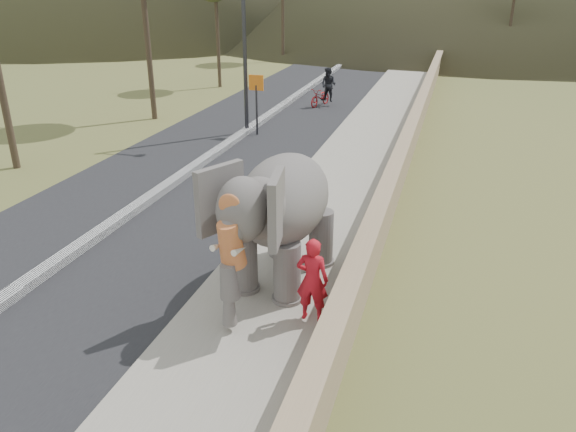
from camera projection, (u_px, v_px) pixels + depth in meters
The scene contains 10 objects.
ground at pixel (243, 350), 9.69m from camera, with size 160.00×160.00×0.00m, color olive.
road at pixel (211, 158), 19.80m from camera, with size 7.00×120.00×0.03m, color black.
median at pixel (211, 156), 19.77m from camera, with size 0.35×120.00×0.22m, color black.
walkway at pixel (351, 169), 18.46m from camera, with size 3.00×120.00×0.15m, color #9E9687.
parapet at pixel (403, 160), 17.84m from camera, with size 0.30×120.00×1.10m, color tan.
lamppost at pixel (251, 7), 20.98m from camera, with size 1.76×0.36×8.00m.
signboard at pixel (256, 94), 22.06m from camera, with size 0.60×0.08×2.40m.
elephant_and_man at pixel (285, 217), 11.25m from camera, with size 2.46×4.00×2.72m.
motorcyclist at pixel (324, 91), 27.38m from camera, with size 1.37×1.78×1.88m.
trees at pixel (445, 17), 31.51m from camera, with size 47.17×43.00×8.45m.
Camera 1 is at (3.04, -7.43, 5.97)m, focal length 35.00 mm.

